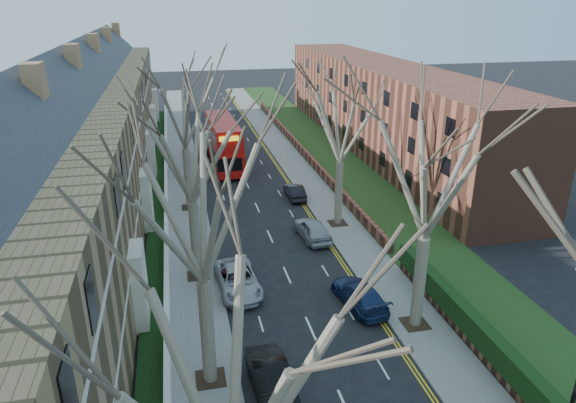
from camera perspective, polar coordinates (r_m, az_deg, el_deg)
pavement_left at (r=55.39m, az=-11.63°, el=3.49°), size 3.00×102.00×0.12m
pavement_right at (r=56.75m, az=0.57°, el=4.38°), size 3.00×102.00×0.12m
terrace_left at (r=46.76m, az=-21.27°, el=6.10°), size 9.70×78.00×13.60m
flats_right at (r=62.71m, az=10.15°, el=10.35°), size 13.97×54.00×10.00m
wall_hedge_right at (r=26.36m, az=24.13°, el=-17.29°), size 0.70×24.00×1.80m
front_wall_left at (r=47.65m, az=-13.37°, el=1.07°), size 0.30×78.00×1.00m
grass_verge_right at (r=57.88m, az=4.93°, el=4.74°), size 6.00×102.00×0.06m
tree_left_near at (r=12.61m, az=-7.09°, el=-17.58°), size 9.80×9.80×13.73m
tree_left_mid at (r=21.10m, az=-10.00°, el=1.01°), size 10.50×10.50×14.71m
tree_left_far at (r=30.75m, az=-11.03°, el=6.86°), size 10.15×10.15×14.22m
tree_left_dist at (r=42.42m, az=-11.73°, el=11.25°), size 10.50×10.50×14.71m
tree_right_mid at (r=25.95m, az=15.76°, el=4.43°), size 10.50×10.50×14.71m
tree_right_far at (r=38.52m, az=6.02°, el=10.08°), size 10.15×10.15×14.22m
double_decker_bus at (r=55.62m, az=-7.18°, el=6.38°), size 3.24×11.82×4.88m
car_left_mid at (r=24.57m, az=-1.80°, el=-19.33°), size 1.91×4.75×1.54m
car_left_far at (r=32.11m, az=-5.59°, el=-8.68°), size 2.72×5.35×1.45m
car_right_near at (r=30.89m, az=7.94°, el=-10.19°), size 2.55×5.00×1.39m
car_right_mid at (r=38.56m, az=2.73°, el=-3.08°), size 2.21×4.67×1.54m
car_right_far at (r=46.33m, az=0.77°, el=1.10°), size 1.35×3.87×1.27m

